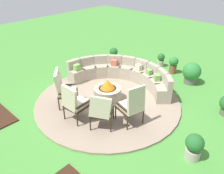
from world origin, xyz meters
TOP-DOWN VIEW (x-y plane):
  - ground_plane at (0.00, 0.00)m, footprint 24.00×24.00m
  - patio_circle at (0.00, 0.00)m, footprint 4.45×4.45m
  - fire_pit at (0.00, 0.00)m, footprint 0.83×0.83m
  - curved_stone_bench at (-0.43, 1.22)m, footprint 3.49×2.04m
  - lounge_chair_front_left at (-0.74, -1.04)m, footprint 0.79×0.81m
  - lounge_chair_front_right at (0.03, -1.28)m, footprint 0.60×0.64m
  - lounge_chair_back_left at (0.77, -1.01)m, footprint 0.79×0.82m
  - lounge_chair_back_right at (1.23, -0.36)m, footprint 0.73×0.68m
  - potted_plant_1 at (-2.19, 2.63)m, footprint 0.36×0.36m
  - potted_plant_2 at (2.97, -0.34)m, footprint 0.40×0.40m
  - potted_plant_3 at (-0.28, 3.44)m, footprint 0.30×0.30m
  - potted_plant_4 at (1.30, 2.92)m, footprint 0.63×0.63m
  - potted_plant_5 at (0.41, 3.22)m, footprint 0.35×0.35m

SIDE VIEW (x-z plane):
  - ground_plane at x=0.00m, z-range 0.00..0.00m
  - patio_circle at x=0.00m, z-range 0.00..0.06m
  - potted_plant_1 at x=-2.19m, z-range 0.02..0.57m
  - potted_plant_3 at x=-0.28m, z-range 0.02..0.58m
  - fire_pit at x=0.00m, z-range -0.02..0.70m
  - potted_plant_2 at x=2.97m, z-range 0.03..0.67m
  - potted_plant_5 at x=0.41m, z-range 0.04..0.70m
  - curved_stone_bench at x=-0.43m, z-range -0.01..0.76m
  - potted_plant_4 at x=1.30m, z-range 0.03..0.80m
  - lounge_chair_back_left at x=0.77m, z-range 0.08..1.10m
  - lounge_chair_front_right at x=0.03m, z-range 0.06..1.16m
  - lounge_chair_back_right at x=1.23m, z-range 0.06..1.22m
  - lounge_chair_front_left at x=-0.74m, z-range 0.06..1.22m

